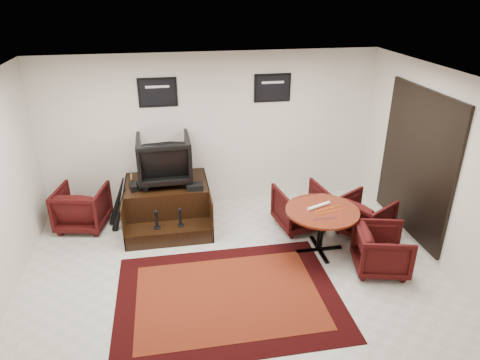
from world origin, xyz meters
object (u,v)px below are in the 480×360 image
table_chair_window (365,215)px  table_chair_corner (382,248)px  shine_chair (164,157)px  armchair_side (82,205)px  meeting_table (322,215)px  table_chair_back (300,205)px  shine_podium (168,205)px

table_chair_window → table_chair_corner: bearing=138.8°
shine_chair → armchair_side: (-1.44, -0.05, -0.77)m
meeting_table → table_chair_back: size_ratio=1.38×
table_chair_back → table_chair_corner: table_chair_back is taller
table_chair_back → table_chair_window: (0.96, -0.46, -0.02)m
shine_podium → table_chair_window: bearing=-17.5°
table_chair_window → shine_chair: bearing=39.6°
shine_chair → armchair_side: shine_chair is taller
table_chair_back → meeting_table: bearing=87.7°
table_chair_corner → table_chair_back: bearing=42.8°
armchair_side → table_chair_window: bearing=178.3°
shine_podium → shine_chair: size_ratio=1.61×
armchair_side → table_chair_corner: size_ratio=1.09×
shine_chair → meeting_table: (2.31, -1.46, -0.54)m
shine_chair → table_chair_corner: (3.01, -2.09, -0.80)m
shine_chair → table_chair_window: size_ratio=1.19×
armchair_side → table_chair_corner: 4.89m
armchair_side → shine_podium: bearing=-172.2°
shine_chair → table_chair_window: bearing=159.0°
shine_podium → table_chair_corner: 3.58m
shine_chair → shine_podium: bearing=88.8°
table_chair_window → table_chair_corner: size_ratio=1.01×
shine_podium → shine_chair: bearing=90.0°
shine_podium → table_chair_back: size_ratio=1.81×
armchair_side → meeting_table: bearing=171.0°
shine_chair → table_chair_window: (3.19, -1.15, -0.80)m
table_chair_window → table_chair_corner: (-0.18, -0.94, -0.01)m
armchair_side → table_chair_window: size_ratio=1.07×
armchair_side → meeting_table: (3.74, -1.41, 0.23)m
shine_chair → table_chair_corner: shine_chair is taller
armchair_side → table_chair_back: bearing=-178.2°
table_chair_window → table_chair_corner: 0.96m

